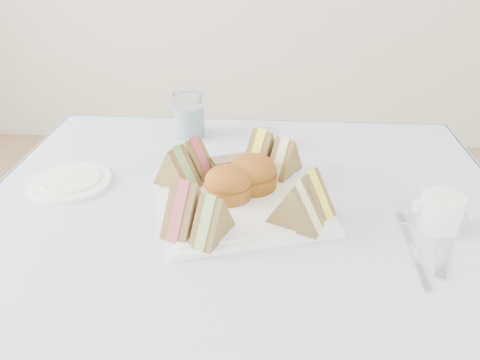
{
  "coord_description": "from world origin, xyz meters",
  "views": [
    {
      "loc": [
        0.04,
        -0.67,
        1.22
      ],
      "look_at": [
        -0.01,
        0.09,
        0.8
      ],
      "focal_mm": 35.0,
      "sensor_mm": 36.0,
      "label": 1
    }
  ],
  "objects": [
    {
      "name": "sandwich_br_b",
      "position": [
        0.03,
        0.21,
        0.8
      ],
      "size": [
        0.09,
        0.11,
        0.09
      ],
      "primitive_type": null,
      "rotation": [
        0.0,
        0.0,
        -2.08
      ],
      "color": "brown",
      "rests_on": "serving_plate"
    },
    {
      "name": "sandwich_fr_a",
      "position": [
        0.12,
        0.05,
        0.8
      ],
      "size": [
        0.1,
        0.09,
        0.08
      ],
      "primitive_type": null,
      "rotation": [
        0.0,
        0.0,
        -0.62
      ],
      "color": "brown",
      "rests_on": "serving_plate"
    },
    {
      "name": "knife",
      "position": [
        0.34,
        -0.02,
        0.75
      ],
      "size": [
        0.09,
        0.2,
        0.0
      ],
      "primitive_type": "cube",
      "rotation": [
        0.0,
        0.0,
        -0.36
      ],
      "color": "silver",
      "rests_on": "tablecloth"
    },
    {
      "name": "creamer_jug",
      "position": [
        0.34,
        0.03,
        0.78
      ],
      "size": [
        0.08,
        0.08,
        0.06
      ],
      "primitive_type": "cylinder",
      "rotation": [
        0.0,
        0.0,
        0.1
      ],
      "color": "white",
      "rests_on": "tablecloth"
    },
    {
      "name": "sandwich_bl_a",
      "position": [
        -0.13,
        0.12,
        0.8
      ],
      "size": [
        0.11,
        0.09,
        0.09
      ],
      "primitive_type": null,
      "rotation": [
        0.0,
        0.0,
        2.61
      ],
      "color": "brown",
      "rests_on": "serving_plate"
    },
    {
      "name": "sandwich_bl_b",
      "position": [
        -0.11,
        0.17,
        0.8
      ],
      "size": [
        0.1,
        0.09,
        0.08
      ],
      "primitive_type": null,
      "rotation": [
        0.0,
        0.0,
        2.57
      ],
      "color": "brown",
      "rests_on": "serving_plate"
    },
    {
      "name": "scone_left",
      "position": [
        -0.03,
        0.09,
        0.79
      ],
      "size": [
        0.11,
        0.11,
        0.06
      ],
      "primitive_type": "cylinder",
      "rotation": [
        0.0,
        0.0,
        0.33
      ],
      "color": "#955A14",
      "rests_on": "serving_plate"
    },
    {
      "name": "sandwich_br_a",
      "position": [
        0.08,
        0.19,
        0.8
      ],
      "size": [
        0.08,
        0.1,
        0.08
      ],
      "primitive_type": null,
      "rotation": [
        0.0,
        0.0,
        -2.08
      ],
      "color": "brown",
      "rests_on": "serving_plate"
    },
    {
      "name": "tablecloth",
      "position": [
        0.0,
        0.0,
        0.74
      ],
      "size": [
        1.02,
        1.02,
        0.01
      ],
      "primitive_type": "cube",
      "color": "#B3BDE1",
      "rests_on": "table"
    },
    {
      "name": "serving_plate",
      "position": [
        -0.01,
        0.09,
        0.75
      ],
      "size": [
        0.37,
        0.37,
        0.01
      ],
      "primitive_type": "cube",
      "rotation": [
        0.0,
        0.0,
        0.29
      ],
      "color": "white",
      "rests_on": "tablecloth"
    },
    {
      "name": "tea_strainer",
      "position": [
        0.04,
        0.33,
        0.76
      ],
      "size": [
        0.09,
        0.09,
        0.04
      ],
      "primitive_type": "cylinder",
      "rotation": [
        0.0,
        0.0,
        0.43
      ],
      "color": "silver",
      "rests_on": "tablecloth"
    },
    {
      "name": "pastry_slice",
      "position": [
        -0.03,
        0.18,
        0.78
      ],
      "size": [
        0.09,
        0.07,
        0.04
      ],
      "primitive_type": "cube",
      "rotation": [
        0.0,
        0.0,
        0.42
      ],
      "color": "#C2AF8C",
      "rests_on": "serving_plate"
    },
    {
      "name": "sandwich_fl_a",
      "position": [
        -0.09,
        -0.01,
        0.8
      ],
      "size": [
        0.08,
        0.11,
        0.09
      ],
      "primitive_type": null,
      "rotation": [
        0.0,
        0.0,
        1.2
      ],
      "color": "brown",
      "rests_on": "serving_plate"
    },
    {
      "name": "water_glass",
      "position": [
        -0.15,
        0.4,
        0.8
      ],
      "size": [
        0.08,
        0.08,
        0.11
      ],
      "primitive_type": "cylinder",
      "rotation": [
        0.0,
        0.0,
        -0.01
      ],
      "color": "white",
      "rests_on": "tablecloth"
    },
    {
      "name": "fork",
      "position": [
        0.29,
        -0.06,
        0.75
      ],
      "size": [
        0.02,
        0.18,
        0.0
      ],
      "primitive_type": "cube",
      "rotation": [
        0.0,
        0.0,
        -0.03
      ],
      "color": "silver",
      "rests_on": "tablecloth"
    },
    {
      "name": "sandwich_fl_b",
      "position": [
        -0.05,
        -0.04,
        0.8
      ],
      "size": [
        0.07,
        0.1,
        0.08
      ],
      "primitive_type": null,
      "rotation": [
        0.0,
        0.0,
        1.17
      ],
      "color": "brown",
      "rests_on": "serving_plate"
    },
    {
      "name": "sandwich_fr_b",
      "position": [
        0.09,
        0.0,
        0.8
      ],
      "size": [
        0.11,
        0.08,
        0.09
      ],
      "primitive_type": null,
      "rotation": [
        0.0,
        0.0,
        -0.46
      ],
      "color": "brown",
      "rests_on": "serving_plate"
    },
    {
      "name": "scone_right",
      "position": [
        0.01,
        0.13,
        0.79
      ],
      "size": [
        0.14,
        0.14,
        0.06
      ],
      "primitive_type": "cylinder",
      "rotation": [
        0.0,
        0.0,
        0.72
      ],
      "color": "#955A14",
      "rests_on": "serving_plate"
    },
    {
      "name": "side_plate",
      "position": [
        -0.36,
        0.14,
        0.75
      ],
      "size": [
        0.17,
        0.17,
        0.01
      ],
      "primitive_type": "cylinder",
      "rotation": [
        0.0,
        0.0,
        0.04
      ],
      "color": "white",
      "rests_on": "tablecloth"
    }
  ]
}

